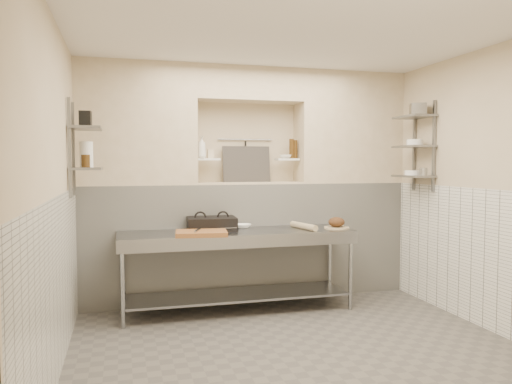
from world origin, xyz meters
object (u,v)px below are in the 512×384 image
object	(u,v)px
bread_loaf	(337,222)
rolling_pin	(304,226)
bowl_alcove	(285,157)
mixing_bowl	(243,226)
cutting_board	(201,233)
jug_left	(86,155)
bottle_soap	(202,147)
panini_press	(212,224)
prep_table	(238,254)

from	to	relation	value
bread_loaf	rolling_pin	bearing A→B (deg)	175.01
rolling_pin	bowl_alcove	size ratio (longest dim) A/B	3.17
mixing_bowl	bowl_alcove	xyz separation A→B (m)	(0.62, 0.30, 0.81)
cutting_board	jug_left	size ratio (longest dim) A/B	2.06
bread_loaf	bottle_soap	xyz separation A→B (m)	(-1.47, 0.58, 0.87)
bread_loaf	bowl_alcove	world-z (taller)	bowl_alcove
bottle_soap	cutting_board	bearing A→B (deg)	-99.62
cutting_board	bottle_soap	size ratio (longest dim) A/B	2.07
bottle_soap	jug_left	xyz separation A→B (m)	(-1.26, -0.60, -0.10)
jug_left	bread_loaf	bearing A→B (deg)	0.40
mixing_bowl	bottle_soap	bearing A→B (deg)	147.22
cutting_board	rolling_pin	bearing A→B (deg)	8.58
mixing_bowl	bread_loaf	world-z (taller)	bread_loaf
panini_press	bottle_soap	distance (m)	0.94
prep_table	jug_left	world-z (taller)	jug_left
panini_press	jug_left	distance (m)	1.54
panini_press	rolling_pin	distance (m)	1.05
jug_left	mixing_bowl	bearing A→B (deg)	10.82
cutting_board	prep_table	bearing A→B (deg)	25.88
mixing_bowl	jug_left	bearing A→B (deg)	-169.18
bread_loaf	bowl_alcove	distance (m)	1.06
bottle_soap	jug_left	distance (m)	1.40
cutting_board	bread_loaf	distance (m)	1.60
mixing_bowl	panini_press	bearing A→B (deg)	-167.69
bread_loaf	jug_left	size ratio (longest dim) A/B	0.74
bread_loaf	jug_left	xyz separation A→B (m)	(-2.73, -0.02, 0.77)
cutting_board	mixing_bowl	distance (m)	0.72
rolling_pin	jug_left	size ratio (longest dim) A/B	1.82
bread_loaf	cutting_board	bearing A→B (deg)	-174.72
prep_table	mixing_bowl	distance (m)	0.39
mixing_bowl	rolling_pin	bearing A→B (deg)	-22.55
panini_press	jug_left	size ratio (longest dim) A/B	2.21
jug_left	bottle_soap	bearing A→B (deg)	25.58
panini_press	jug_left	bearing A→B (deg)	-165.37
prep_table	bottle_soap	distance (m)	1.34
rolling_pin	jug_left	xyz separation A→B (m)	(-2.34, -0.05, 0.81)
panini_press	bread_loaf	bearing A→B (deg)	-4.58
panini_press	rolling_pin	world-z (taller)	panini_press
cutting_board	mixing_bowl	size ratio (longest dim) A/B	2.71
panini_press	bowl_alcove	world-z (taller)	bowl_alcove
mixing_bowl	rolling_pin	size ratio (longest dim) A/B	0.42
bottle_soap	mixing_bowl	bearing A→B (deg)	-32.78
panini_press	jug_left	world-z (taller)	jug_left
rolling_pin	mixing_bowl	bearing A→B (deg)	157.45
prep_table	bread_loaf	size ratio (longest dim) A/B	13.72
prep_table	cutting_board	world-z (taller)	cutting_board
panini_press	bowl_alcove	distance (m)	1.31
panini_press	prep_table	bearing A→B (deg)	-26.18
bowl_alcove	jug_left	distance (m)	2.39
prep_table	bread_loaf	distance (m)	1.21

